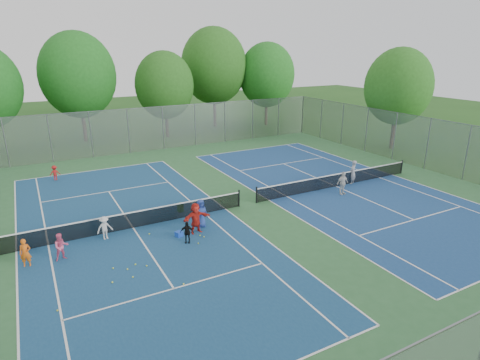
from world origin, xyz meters
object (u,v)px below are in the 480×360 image
ball_crate (179,234)px  ball_hopper (181,208)px  instructor (353,172)px  net_right (337,180)px  net_left (132,220)px

ball_crate → ball_hopper: 3.25m
ball_hopper → instructor: size_ratio=0.32×
net_right → ball_crate: 12.38m
ball_crate → net_left: bearing=130.8°
ball_hopper → instructor: (12.39, -0.94, 0.58)m
ball_crate → instructor: (13.60, 2.07, 0.70)m
net_right → net_left: bearing=180.0°
net_left → net_right: same height
ball_crate → instructor: 13.77m
net_left → instructor: (15.40, -0.02, 0.39)m
net_right → ball_crate: net_right is taller
ball_hopper → instructor: bearing=-4.3°
net_left → instructor: size_ratio=7.63×
ball_crate → ball_hopper: ball_hopper is taller
ball_hopper → instructor: instructor is taller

